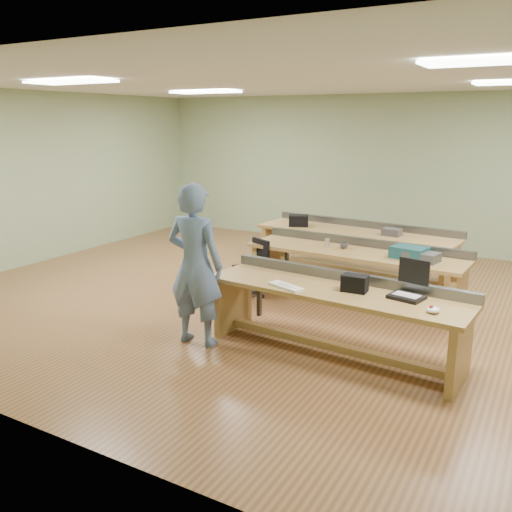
% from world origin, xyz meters
% --- Properties ---
extents(floor, '(10.00, 10.00, 0.00)m').
position_xyz_m(floor, '(0.00, 0.00, 0.00)').
color(floor, '#905B36').
rests_on(floor, ground).
extents(ceiling, '(10.00, 10.00, 0.00)m').
position_xyz_m(ceiling, '(0.00, 0.00, 3.00)').
color(ceiling, silver).
rests_on(ceiling, wall_back).
extents(wall_back, '(10.00, 0.04, 3.00)m').
position_xyz_m(wall_back, '(0.00, 4.00, 1.50)').
color(wall_back, '#91A47C').
rests_on(wall_back, floor).
extents(wall_front, '(10.00, 0.04, 3.00)m').
position_xyz_m(wall_front, '(0.00, -4.00, 1.50)').
color(wall_front, '#91A47C').
rests_on(wall_front, floor).
extents(wall_left, '(0.04, 8.00, 3.00)m').
position_xyz_m(wall_left, '(-5.00, 0.00, 1.50)').
color(wall_left, '#91A47C').
rests_on(wall_left, floor).
extents(fluor_panels, '(6.20, 3.50, 0.03)m').
position_xyz_m(fluor_panels, '(0.00, 0.00, 2.97)').
color(fluor_panels, white).
rests_on(fluor_panels, ceiling).
extents(workbench_front, '(2.92, 0.99, 0.86)m').
position_xyz_m(workbench_front, '(1.12, -1.38, 0.56)').
color(workbench_front, '#B1854A').
rests_on(workbench_front, floor).
extents(workbench_mid, '(3.07, 0.97, 0.86)m').
position_xyz_m(workbench_mid, '(0.72, 0.40, 0.56)').
color(workbench_mid, '#B1854A').
rests_on(workbench_mid, floor).
extents(workbench_back, '(3.33, 1.18, 0.86)m').
position_xyz_m(workbench_back, '(0.27, 1.70, 0.57)').
color(workbench_back, '#B1854A').
rests_on(workbench_back, floor).
extents(person, '(0.71, 0.49, 1.85)m').
position_xyz_m(person, '(-0.36, -1.86, 0.92)').
color(person, '#6B81AF').
rests_on(person, floor).
extents(laptop_base, '(0.37, 0.33, 0.04)m').
position_xyz_m(laptop_base, '(1.87, -1.35, 0.77)').
color(laptop_base, black).
rests_on(laptop_base, workbench_front).
extents(laptop_screen, '(0.32, 0.08, 0.26)m').
position_xyz_m(laptop_screen, '(1.90, -1.22, 1.01)').
color(laptop_screen, black).
rests_on(laptop_screen, laptop_base).
extents(keyboard, '(0.46, 0.29, 0.02)m').
position_xyz_m(keyboard, '(0.65, -1.61, 0.76)').
color(keyboard, white).
rests_on(keyboard, workbench_front).
extents(trackball_mouse, '(0.16, 0.17, 0.06)m').
position_xyz_m(trackball_mouse, '(2.19, -1.64, 0.78)').
color(trackball_mouse, white).
rests_on(trackball_mouse, workbench_front).
extents(camera_bag, '(0.27, 0.18, 0.18)m').
position_xyz_m(camera_bag, '(1.33, -1.38, 0.84)').
color(camera_bag, black).
rests_on(camera_bag, workbench_front).
extents(task_chair, '(0.59, 0.59, 0.83)m').
position_xyz_m(task_chair, '(-0.66, -0.05, 0.30)').
color(task_chair, black).
rests_on(task_chair, floor).
extents(parts_bin_teal, '(0.49, 0.41, 0.15)m').
position_xyz_m(parts_bin_teal, '(1.47, 0.32, 0.83)').
color(parts_bin_teal, '#164349').
rests_on(parts_bin_teal, workbench_mid).
extents(parts_bin_grey, '(0.48, 0.35, 0.12)m').
position_xyz_m(parts_bin_grey, '(1.64, 0.26, 0.81)').
color(parts_bin_grey, '#3B3B3E').
rests_on(parts_bin_grey, workbench_mid).
extents(mug, '(0.15, 0.15, 0.09)m').
position_xyz_m(mug, '(0.54, 0.42, 0.79)').
color(mug, '#3B3B3E').
rests_on(mug, workbench_mid).
extents(drinks_can, '(0.09, 0.09, 0.13)m').
position_xyz_m(drinks_can, '(0.32, 0.35, 0.81)').
color(drinks_can, silver).
rests_on(drinks_can, workbench_mid).
extents(storage_box_back, '(0.39, 0.34, 0.18)m').
position_xyz_m(storage_box_back, '(-0.73, 1.62, 0.84)').
color(storage_box_back, black).
rests_on(storage_box_back, workbench_back).
extents(tray_back, '(0.30, 0.23, 0.11)m').
position_xyz_m(tray_back, '(0.88, 1.61, 0.81)').
color(tray_back, '#3B3B3E').
rests_on(tray_back, workbench_back).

